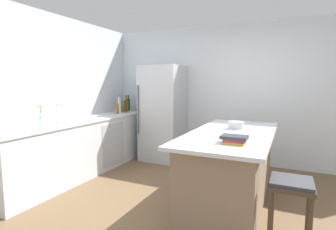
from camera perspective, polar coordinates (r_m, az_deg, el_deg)
The scene contains 18 objects.
ground_plane at distance 3.30m, azimuth 4.25°, elevation -20.28°, with size 7.20×7.20×0.00m, color brown.
wall_rear at distance 5.10m, azimuth 13.52°, elevation 4.43°, with size 6.00×0.10×2.60m, color silver.
wall_left at distance 4.44m, azimuth -26.61°, elevation 3.53°, with size 0.10×6.00×2.60m, color silver.
counter_run_left at distance 4.64m, azimuth -17.97°, elevation -6.47°, with size 0.68×3.17×0.91m.
kitchen_island at distance 3.42m, azimuth 13.52°, elevation -11.08°, with size 0.96×2.10×0.91m.
refrigerator at distance 5.14m, azimuth -1.04°, elevation 0.40°, with size 0.76×0.76×1.84m.
bar_stool at distance 2.58m, azimuth 25.24°, elevation -15.32°, with size 0.36×0.36×0.69m.
sink_faucet at distance 4.25m, azimuth -22.98°, elevation 0.51°, with size 0.15×0.05×0.30m.
flower_vase at distance 4.03m, azimuth -25.96°, elevation -0.72°, with size 0.08×0.08×0.29m.
wine_bottle at distance 5.74m, azimuth -8.61°, elevation 2.34°, with size 0.07×0.07×0.34m.
hot_sauce_bottle at distance 5.66m, azimuth -9.23°, elevation 1.71°, with size 0.05×0.05×0.23m.
whiskey_bottle at distance 5.53m, azimuth -9.09°, elevation 2.05°, with size 0.08×0.08×0.34m.
olive_oil_bottle at distance 5.48m, azimuth -9.87°, elevation 2.04°, with size 0.06×0.06×0.34m.
syrup_bottle at distance 5.41m, azimuth -10.62°, elevation 1.60°, with size 0.07×0.07×0.27m.
soda_bottle at distance 5.29m, azimuth -10.63°, elevation 1.96°, with size 0.08×0.08×0.35m.
vinegar_bottle at distance 5.20m, azimuth -11.07°, elevation 1.43°, with size 0.06×0.06×0.26m.
cookbook_stack at distance 2.70m, azimuth 14.26°, elevation -5.16°, with size 0.26×0.19×0.08m.
mixing_bowl at distance 3.56m, azimuth 14.59°, elevation -2.17°, with size 0.21×0.21×0.10m.
Camera 1 is at (1.04, -2.74, 1.51)m, focal length 27.91 mm.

